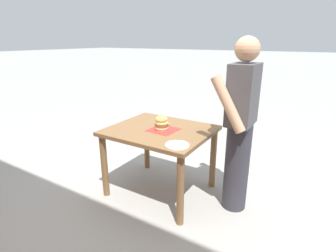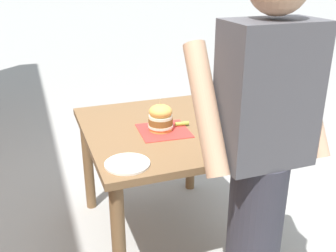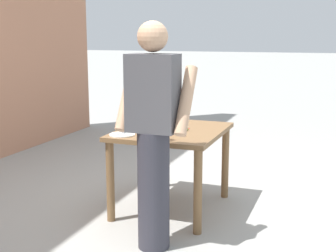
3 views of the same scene
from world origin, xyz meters
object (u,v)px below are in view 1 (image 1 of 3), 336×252
Objects in this scene: pickle_spear at (167,125)px; diner_across_table at (240,125)px; sandwich at (162,123)px; patio_table at (160,139)px; side_plate_with_forks at (177,145)px.

diner_across_table reaches higher than pickle_spear.
sandwich is 0.79m from diner_across_table.
side_plate_with_forks is (0.31, 0.39, 0.13)m from patio_table.
sandwich is 0.46m from side_plate_with_forks.
patio_table is 0.51m from side_plate_with_forks.
pickle_spear is 0.80m from diner_across_table.
diner_across_table reaches higher than side_plate_with_forks.
patio_table is at bearing -7.38° from pickle_spear.
patio_table is 0.20m from sandwich.
side_plate_with_forks reaches higher than patio_table.
sandwich reaches higher than side_plate_with_forks.
pickle_spear is (-0.12, 0.02, 0.14)m from patio_table.
sandwich reaches higher than pickle_spear.
patio_table is 0.86m from diner_across_table.
diner_across_table is at bearing 102.38° from sandwich.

